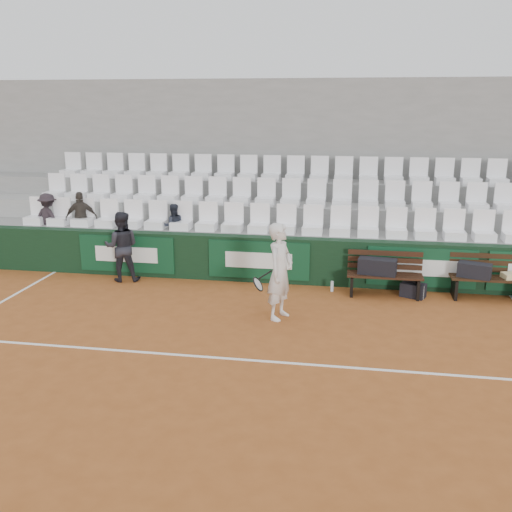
{
  "coord_description": "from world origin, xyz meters",
  "views": [
    {
      "loc": [
        1.72,
        -7.85,
        3.8
      ],
      "look_at": [
        -0.01,
        2.4,
        1.0
      ],
      "focal_mm": 40.0,
      "sensor_mm": 36.0,
      "label": 1
    }
  ],
  "objects": [
    {
      "name": "grandstand_tier_mid",
      "position": [
        0.0,
        5.58,
        0.72
      ],
      "size": [
        18.0,
        0.95,
        1.45
      ],
      "primitive_type": "cube",
      "color": "#959593",
      "rests_on": "ground"
    },
    {
      "name": "grandstand_tier_back",
      "position": [
        0.0,
        6.53,
        0.95
      ],
      "size": [
        18.0,
        0.95,
        1.9
      ],
      "primitive_type": "cube",
      "color": "gray",
      "rests_on": "ground"
    },
    {
      "name": "water_bottle_far",
      "position": [
        3.19,
        3.33,
        0.14
      ],
      "size": [
        0.08,
        0.08,
        0.28
      ],
      "primitive_type": "cylinder",
      "color": "silver",
      "rests_on": "ground"
    },
    {
      "name": "ball_kid",
      "position": [
        -3.18,
        3.53,
        0.77
      ],
      "size": [
        0.87,
        0.75,
        1.54
      ],
      "primitive_type": "imported",
      "rotation": [
        0.0,
        0.0,
        3.38
      ],
      "color": "black",
      "rests_on": "ground"
    },
    {
      "name": "spectator_b",
      "position": [
        -4.56,
        4.5,
        1.62
      ],
      "size": [
        0.79,
        0.55,
        1.24
      ],
      "primitive_type": "imported",
      "rotation": [
        0.0,
        0.0,
        3.52
      ],
      "color": "#342F2A",
      "rests_on": "grandstand_tier_front"
    },
    {
      "name": "seat_row_front",
      "position": [
        0.0,
        4.45,
        1.31
      ],
      "size": [
        11.9,
        0.44,
        0.63
      ],
      "primitive_type": "cube",
      "color": "white",
      "rests_on": "grandstand_tier_front"
    },
    {
      "name": "spectator_a",
      "position": [
        -5.4,
        4.5,
        1.59
      ],
      "size": [
        0.87,
        0.66,
        1.18
      ],
      "primitive_type": "imported",
      "rotation": [
        0.0,
        0.0,
        2.81
      ],
      "color": "black",
      "rests_on": "grandstand_tier_front"
    },
    {
      "name": "seat_row_mid",
      "position": [
        0.0,
        5.4,
        1.77
      ],
      "size": [
        11.9,
        0.44,
        0.63
      ],
      "primitive_type": "cube",
      "color": "white",
      "rests_on": "grandstand_tier_mid"
    },
    {
      "name": "back_barrier",
      "position": [
        0.07,
        3.99,
        0.5
      ],
      "size": [
        18.0,
        0.34,
        1.0
      ],
      "color": "black",
      "rests_on": "ground"
    },
    {
      "name": "tennis_player",
      "position": [
        0.51,
        1.86,
        0.88
      ],
      "size": [
        0.8,
        0.75,
        1.76
      ],
      "color": "silver",
      "rests_on": "ground"
    },
    {
      "name": "spectator_c",
      "position": [
        -2.3,
        4.5,
        1.51
      ],
      "size": [
        0.6,
        0.54,
        1.02
      ],
      "primitive_type": "imported",
      "rotation": [
        0.0,
        0.0,
        3.51
      ],
      "color": "#1E222D",
      "rests_on": "grandstand_tier_front"
    },
    {
      "name": "sports_bag_right",
      "position": [
        4.18,
        3.53,
        0.59
      ],
      "size": [
        0.68,
        0.48,
        0.29
      ],
      "primitive_type": "cube",
      "rotation": [
        0.0,
        0.0,
        -0.33
      ],
      "color": "black",
      "rests_on": "bench_right"
    },
    {
      "name": "seat_row_back",
      "position": [
        0.0,
        6.35,
        2.21
      ],
      "size": [
        11.9,
        0.44,
        0.63
      ],
      "primitive_type": "cube",
      "color": "silver",
      "rests_on": "grandstand_tier_back"
    },
    {
      "name": "grandstand_tier_front",
      "position": [
        0.0,
        4.62,
        0.5
      ],
      "size": [
        18.0,
        0.95,
        1.0
      ],
      "primitive_type": "cube",
      "color": "gray",
      "rests_on": "ground"
    },
    {
      "name": "sports_bag_ground",
      "position": [
        3.03,
        3.45,
        0.14
      ],
      "size": [
        0.55,
        0.45,
        0.29
      ],
      "primitive_type": "cube",
      "rotation": [
        0.0,
        0.0,
        -0.42
      ],
      "color": "black",
      "rests_on": "ground"
    },
    {
      "name": "court_baseline",
      "position": [
        0.0,
        0.0,
        0.0
      ],
      "size": [
        18.0,
        0.06,
        0.01
      ],
      "primitive_type": "cube",
      "color": "white",
      "rests_on": "ground"
    },
    {
      "name": "sports_bag_left",
      "position": [
        2.29,
        3.44,
        0.61
      ],
      "size": [
        0.79,
        0.45,
        0.32
      ],
      "primitive_type": "cube",
      "rotation": [
        0.0,
        0.0,
        -0.18
      ],
      "color": "black",
      "rests_on": "bench_left"
    },
    {
      "name": "ground",
      "position": [
        0.0,
        0.0,
        0.0
      ],
      "size": [
        80.0,
        80.0,
        0.0
      ],
      "primitive_type": "plane",
      "color": "#985022",
      "rests_on": "ground"
    },
    {
      "name": "water_bottle_near",
      "position": [
        1.4,
        3.53,
        0.11
      ],
      "size": [
        0.06,
        0.06,
        0.22
      ],
      "primitive_type": "cylinder",
      "color": "silver",
      "rests_on": "ground"
    },
    {
      "name": "bench_right",
      "position": [
        4.49,
        3.58,
        0.23
      ],
      "size": [
        1.5,
        0.56,
        0.45
      ],
      "primitive_type": "cube",
      "color": "black",
      "rests_on": "ground"
    },
    {
      "name": "bench_left",
      "position": [
        2.45,
        3.44,
        0.23
      ],
      "size": [
        1.5,
        0.56,
        0.45
      ],
      "primitive_type": "cube",
      "color": "black",
      "rests_on": "ground"
    },
    {
      "name": "grandstand_rear_wall",
      "position": [
        0.0,
        7.15,
        2.2
      ],
      "size": [
        18.0,
        0.3,
        4.4
      ],
      "primitive_type": "cube",
      "color": "gray",
      "rests_on": "ground"
    }
  ]
}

